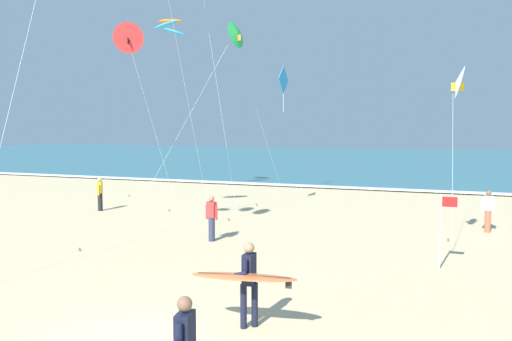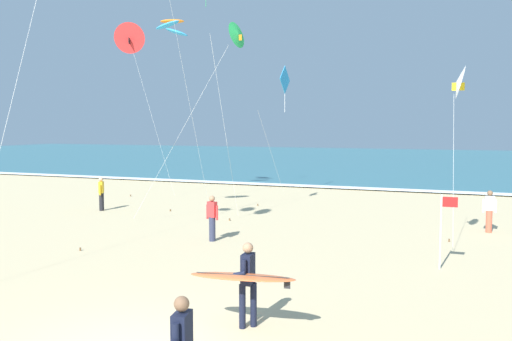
% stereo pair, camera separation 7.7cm
% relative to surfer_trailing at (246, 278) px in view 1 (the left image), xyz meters
% --- Properties ---
extents(ocean_water, '(160.00, 60.00, 0.08)m').
position_rel_surfer_trailing_xyz_m(ocean_water, '(-1.33, 53.26, -1.00)').
color(ocean_water, '#336B7A').
rests_on(ocean_water, ground).
extents(shoreline_foam, '(160.00, 1.27, 0.01)m').
position_rel_surfer_trailing_xyz_m(shoreline_foam, '(-1.33, 23.56, -0.96)').
color(shoreline_foam, white).
rests_on(shoreline_foam, ocean_water).
extents(surfer_trailing, '(2.14, 0.93, 1.71)m').
position_rel_surfer_trailing_xyz_m(surfer_trailing, '(0.00, 0.00, 0.00)').
color(surfer_trailing, black).
rests_on(surfer_trailing, ground).
extents(kite_diamond_cobalt_near, '(0.26, 4.57, 7.33)m').
position_rel_surfer_trailing_xyz_m(kite_diamond_cobalt_near, '(-5.23, 18.60, 5.37)').
color(kite_diamond_cobalt_near, '#2D99DB').
rests_on(kite_diamond_cobalt_near, ground).
extents(kite_delta_ivory_mid, '(0.44, 2.23, 5.83)m').
position_rel_surfer_trailing_xyz_m(kite_delta_ivory_mid, '(3.76, 8.04, 4.25)').
color(kite_delta_ivory_mid, white).
rests_on(kite_delta_ivory_mid, ground).
extents(kite_delta_scarlet_high, '(4.41, 2.02, 8.19)m').
position_rel_surfer_trailing_xyz_m(kite_delta_scarlet_high, '(-8.77, 9.09, 6.49)').
color(kite_delta_scarlet_high, red).
rests_on(kite_delta_scarlet_high, ground).
extents(kite_delta_emerald_distant, '(0.63, 2.65, 8.39)m').
position_rel_surfer_trailing_xyz_m(kite_delta_emerald_distant, '(-4.96, 11.32, 6.75)').
color(kite_delta_emerald_distant, green).
rests_on(kite_delta_emerald_distant, ground).
extents(kite_arc_amber_close, '(3.48, 2.94, 9.82)m').
position_rel_surfer_trailing_xyz_m(kite_arc_amber_close, '(-10.97, 16.29, 8.40)').
color(kite_arc_amber_close, '#2D99DB').
rests_on(kite_arc_amber_close, ground).
extents(bystander_yellow_top, '(0.29, 0.47, 1.59)m').
position_rel_surfer_trailing_xyz_m(bystander_yellow_top, '(-11.76, 10.87, -0.23)').
color(bystander_yellow_top, black).
rests_on(bystander_yellow_top, ground).
extents(bystander_white_top, '(0.50, 0.22, 1.59)m').
position_rel_surfer_trailing_xyz_m(bystander_white_top, '(5.00, 11.89, -0.23)').
color(bystander_white_top, '#D8593F').
rests_on(bystander_white_top, ground).
extents(bystander_red_top, '(0.49, 0.25, 1.59)m').
position_rel_surfer_trailing_xyz_m(bystander_red_top, '(-4.04, 6.88, -0.23)').
color(bystander_red_top, '#2D334C').
rests_on(bystander_red_top, ground).
extents(lifeguard_flag, '(0.45, 0.05, 2.10)m').
position_rel_surfer_trailing_xyz_m(lifeguard_flag, '(3.48, 5.94, 0.22)').
color(lifeguard_flag, silver).
rests_on(lifeguard_flag, ground).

